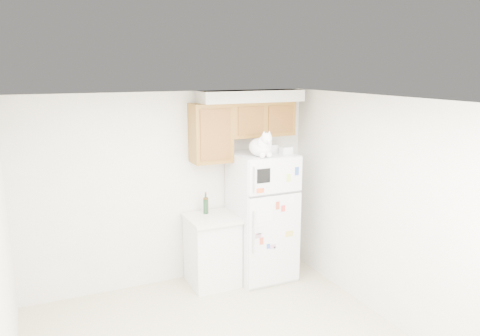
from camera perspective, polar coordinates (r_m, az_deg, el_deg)
room_shell at (r=4.44m, az=-0.83°, el=-2.43°), size 3.84×4.04×2.52m
refrigerator at (r=6.26m, az=2.72°, el=-5.88°), size 0.76×0.78×1.70m
base_counter at (r=6.20m, az=-3.41°, el=-9.92°), size 0.64×0.64×0.92m
cat at (r=5.83m, az=2.69°, el=2.66°), size 0.33×0.49×0.35m
storage_box_back at (r=6.16m, az=3.68°, el=2.41°), size 0.21×0.17×0.10m
storage_box_front at (r=6.05m, az=5.60°, el=2.16°), size 0.16×0.12×0.09m
bottle_green at (r=6.12m, az=-4.22°, el=-4.39°), size 0.06×0.06×0.26m
bottle_amber at (r=6.13m, az=-4.19°, el=-4.24°), size 0.07×0.07×0.29m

